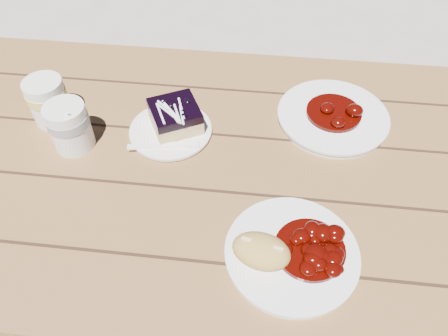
# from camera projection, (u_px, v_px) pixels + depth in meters

# --- Properties ---
(ground) EXTENTS (60.00, 60.00, 0.00)m
(ground) POSITION_uv_depth(u_px,v_px,m) (208.00, 305.00, 1.50)
(ground) COLOR #A49E94
(ground) RESTS_ON ground
(picnic_table) EXTENTS (2.00, 1.55, 0.75)m
(picnic_table) POSITION_uv_depth(u_px,v_px,m) (202.00, 204.00, 1.06)
(picnic_table) COLOR brown
(picnic_table) RESTS_ON ground
(main_plate) EXTENTS (0.23, 0.23, 0.02)m
(main_plate) POSITION_uv_depth(u_px,v_px,m) (292.00, 254.00, 0.78)
(main_plate) COLOR white
(main_plate) RESTS_ON picnic_table
(goulash_stew) EXTENTS (0.13, 0.13, 0.04)m
(goulash_stew) POSITION_uv_depth(u_px,v_px,m) (311.00, 245.00, 0.75)
(goulash_stew) COLOR #3C0502
(goulash_stew) RESTS_ON main_plate
(bread_roll) EXTENTS (0.11, 0.09, 0.05)m
(bread_roll) POSITION_uv_depth(u_px,v_px,m) (261.00, 251.00, 0.74)
(bread_roll) COLOR tan
(bread_roll) RESTS_ON main_plate
(dessert_plate) EXTENTS (0.18, 0.18, 0.01)m
(dessert_plate) POSITION_uv_depth(u_px,v_px,m) (171.00, 131.00, 0.98)
(dessert_plate) COLOR white
(dessert_plate) RESTS_ON picnic_table
(blueberry_cake) EXTENTS (0.14, 0.14, 0.06)m
(blueberry_cake) POSITION_uv_depth(u_px,v_px,m) (175.00, 116.00, 0.97)
(blueberry_cake) COLOR tan
(blueberry_cake) RESTS_ON dessert_plate
(fork_dessert) EXTENTS (0.16, 0.05, 0.00)m
(fork_dessert) POSITION_uv_depth(u_px,v_px,m) (156.00, 146.00, 0.94)
(fork_dessert) COLOR white
(fork_dessert) RESTS_ON dessert_plate
(coffee_cup) EXTENTS (0.09, 0.09, 0.11)m
(coffee_cup) POSITION_uv_depth(u_px,v_px,m) (70.00, 127.00, 0.92)
(coffee_cup) COLOR white
(coffee_cup) RESTS_ON picnic_table
(second_plate) EXTENTS (0.25, 0.25, 0.02)m
(second_plate) POSITION_uv_depth(u_px,v_px,m) (333.00, 117.00, 1.01)
(second_plate) COLOR white
(second_plate) RESTS_ON picnic_table
(second_stew) EXTENTS (0.13, 0.13, 0.04)m
(second_stew) POSITION_uv_depth(u_px,v_px,m) (335.00, 108.00, 0.99)
(second_stew) COLOR #3C0502
(second_stew) RESTS_ON second_plate
(second_cup) EXTENTS (0.09, 0.09, 0.11)m
(second_cup) POSITION_uv_depth(u_px,v_px,m) (49.00, 101.00, 0.98)
(second_cup) COLOR white
(second_cup) RESTS_ON picnic_table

